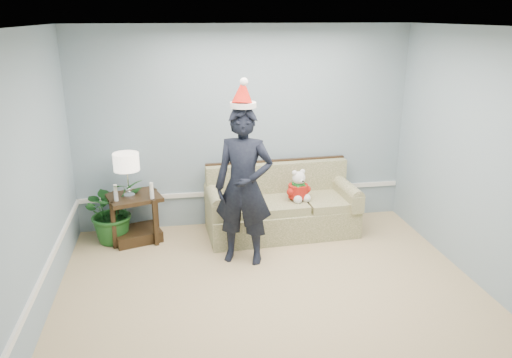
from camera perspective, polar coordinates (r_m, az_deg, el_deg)
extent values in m
cube|color=tan|center=(4.98, 3.14, -16.14)|extent=(4.50, 5.00, 0.02)
cube|color=white|center=(4.11, 3.82, 16.95)|extent=(4.50, 5.00, 0.02)
cube|color=#849AA8|center=(6.73, -1.40, 5.83)|extent=(4.50, 0.02, 2.70)
cube|color=#849AA8|center=(4.45, -26.25, -2.76)|extent=(0.02, 5.00, 2.70)
cube|color=white|center=(6.96, -1.31, -1.47)|extent=(4.48, 0.03, 0.06)
cube|color=white|center=(4.81, -24.43, -12.81)|extent=(0.03, 4.98, 0.06)
cube|color=#4D5C2B|center=(6.72, 2.92, -4.67)|extent=(1.99, 0.93, 0.37)
cube|color=#4D5C2B|center=(6.48, -2.19, -3.22)|extent=(0.61, 0.70, 0.11)
cube|color=#4D5C2B|center=(6.58, 3.04, -2.89)|extent=(0.61, 0.70, 0.11)
cube|color=#4D5C2B|center=(6.74, 8.06, -2.55)|extent=(0.61, 0.70, 0.11)
cube|color=#4D5C2B|center=(6.85, 2.40, -0.21)|extent=(1.96, 0.28, 0.52)
cube|color=black|center=(6.83, 2.32, 2.03)|extent=(1.95, 0.15, 0.05)
cube|color=#4D5C2B|center=(6.48, -4.78, -2.76)|extent=(0.21, 0.84, 0.22)
cube|color=#4D5C2B|center=(6.85, 10.27, -1.81)|extent=(0.21, 0.84, 0.22)
cube|color=#322212|center=(6.53, -13.79, -2.06)|extent=(0.77, 0.70, 0.05)
cube|color=#322212|center=(6.73, -13.46, -6.20)|extent=(0.69, 0.62, 0.14)
cube|color=#322212|center=(6.47, -15.97, -5.14)|extent=(0.06, 0.06, 0.61)
cube|color=#322212|center=(6.43, -11.42, -4.92)|extent=(0.06, 0.06, 0.61)
cube|color=#322212|center=(6.85, -15.65, -3.79)|extent=(0.06, 0.06, 0.61)
cube|color=#322212|center=(6.81, -11.36, -3.58)|extent=(0.06, 0.06, 0.61)
cylinder|color=silver|center=(6.50, -14.31, -1.84)|extent=(0.15, 0.15, 0.03)
sphere|color=silver|center=(6.47, -14.37, -1.14)|extent=(0.09, 0.09, 0.09)
cylinder|color=silver|center=(6.42, -14.46, 0.04)|extent=(0.02, 0.02, 0.32)
cylinder|color=white|center=(6.36, -14.62, 1.91)|extent=(0.32, 0.32, 0.22)
cylinder|color=silver|center=(6.38, -15.71, -1.93)|extent=(0.05, 0.05, 0.11)
cylinder|color=white|center=(6.35, -15.79, -1.04)|extent=(0.05, 0.05, 0.10)
cylinder|color=silver|center=(6.35, -11.81, -1.73)|extent=(0.05, 0.05, 0.11)
cylinder|color=white|center=(6.31, -11.87, -0.84)|extent=(0.05, 0.05, 0.10)
imported|color=#1C531D|center=(6.65, -16.05, -3.44)|extent=(0.99, 0.95, 0.84)
imported|color=black|center=(5.71, -1.40, -0.90)|extent=(0.79, 0.65, 1.85)
cylinder|color=white|center=(5.48, -1.48, 8.48)|extent=(0.37, 0.37, 0.06)
cone|color=red|center=(5.48, -1.53, 10.01)|extent=(0.33, 0.37, 0.34)
sphere|color=white|center=(5.36, -1.38, 11.05)|extent=(0.09, 0.09, 0.09)
sphere|color=white|center=(6.56, 4.83, -1.36)|extent=(0.24, 0.24, 0.24)
cylinder|color=red|center=(6.56, 4.83, -1.36)|extent=(0.32, 0.32, 0.17)
cylinder|color=#1A6F25|center=(6.53, 4.85, -0.57)|extent=(0.21, 0.21, 0.03)
sphere|color=white|center=(6.47, 4.49, -2.35)|extent=(0.11, 0.11, 0.11)
sphere|color=white|center=(6.50, 5.61, -2.27)|extent=(0.11, 0.11, 0.11)
sphere|color=white|center=(6.49, 4.89, 0.12)|extent=(0.17, 0.17, 0.17)
sphere|color=black|center=(6.40, 5.12, -0.29)|extent=(0.02, 0.02, 0.02)
sphere|color=white|center=(6.46, 4.37, 0.75)|extent=(0.07, 0.07, 0.07)
sphere|color=white|center=(6.49, 5.41, 0.81)|extent=(0.07, 0.07, 0.07)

